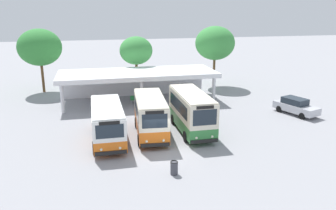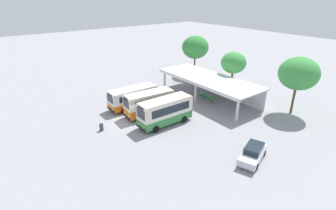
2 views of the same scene
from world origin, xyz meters
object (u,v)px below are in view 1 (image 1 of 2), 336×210
waiting_chair_far_end_seat (157,97)px  city_bus_nearest_orange (107,121)px  city_bus_middle_cream (191,111)px  parked_car_flank (296,106)px  waiting_chair_fourth_seat (147,98)px  litter_bin_apron (174,168)px  waiting_chair_end_by_column (132,99)px  city_bus_second_in_row (150,115)px  waiting_chair_middle_seat (142,98)px  waiting_chair_fifth_seat (152,98)px  waiting_chair_second_from_end (137,99)px

waiting_chair_far_end_seat → city_bus_nearest_orange: bearing=-119.7°
city_bus_middle_cream → city_bus_nearest_orange: bearing=-175.1°
parked_car_flank → waiting_chair_far_end_seat: 14.66m
waiting_chair_fourth_seat → litter_bin_apron: size_ratio=0.96×
waiting_chair_end_by_column → waiting_chair_far_end_seat: (2.75, 0.07, 0.00)m
city_bus_second_in_row → parked_car_flank: city_bus_second_in_row is taller
waiting_chair_middle_seat → waiting_chair_fifth_seat: size_ratio=1.00×
city_bus_middle_cream → waiting_chair_second_from_end: size_ratio=8.43×
city_bus_second_in_row → parked_car_flank: (15.06, 2.52, -0.97)m
city_bus_second_in_row → waiting_chair_end_by_column: size_ratio=8.14×
waiting_chair_fourth_seat → waiting_chair_fifth_seat: size_ratio=1.00×
litter_bin_apron → waiting_chair_second_from_end: bearing=89.9°
parked_car_flank → waiting_chair_fourth_seat: (-13.69, 7.47, -0.31)m
parked_car_flank → waiting_chair_end_by_column: bearing=154.2°
waiting_chair_fourth_seat → waiting_chair_far_end_seat: (1.10, 0.02, 0.00)m
waiting_chair_far_end_seat → litter_bin_apron: 17.31m
waiting_chair_fourth_seat → litter_bin_apron: bearing=-93.7°
waiting_chair_end_by_column → waiting_chair_fifth_seat: bearing=1.3°
waiting_chair_far_end_seat → litter_bin_apron: bearing=-97.4°
waiting_chair_end_by_column → waiting_chair_fourth_seat: bearing=1.5°
waiting_chair_fourth_seat → waiting_chair_far_end_seat: same height
waiting_chair_middle_seat → waiting_chair_fifth_seat: (1.10, 0.06, 0.00)m
waiting_chair_middle_seat → litter_bin_apron: size_ratio=0.96×
city_bus_second_in_row → waiting_chair_fourth_seat: (1.37, 9.98, -1.28)m
city_bus_middle_cream → litter_bin_apron: (-3.28, -7.24, -1.42)m
waiting_chair_middle_seat → waiting_chair_fourth_seat: bearing=6.1°
waiting_chair_fifth_seat → litter_bin_apron: bearing=-95.6°
waiting_chair_end_by_column → waiting_chair_fifth_seat: 2.20m
waiting_chair_fifth_seat → waiting_chair_fourth_seat: bearing=-179.4°
litter_bin_apron → city_bus_second_in_row: bearing=92.0°
city_bus_nearest_orange → litter_bin_apron: 7.73m
waiting_chair_second_from_end → waiting_chair_end_by_column: bearing=-173.0°
city_bus_nearest_orange → waiting_chair_fifth_seat: city_bus_nearest_orange is taller
city_bus_middle_cream → litter_bin_apron: size_ratio=8.06×
parked_car_flank → waiting_chair_fifth_seat: parked_car_flank is taller
waiting_chair_fourth_seat → waiting_chair_far_end_seat: size_ratio=1.00×
city_bus_second_in_row → waiting_chair_end_by_column: 10.03m
parked_car_flank → city_bus_second_in_row: bearing=-170.5°
city_bus_nearest_orange → waiting_chair_end_by_column: city_bus_nearest_orange is taller
waiting_chair_end_by_column → waiting_chair_far_end_seat: size_ratio=1.00×
city_bus_middle_cream → waiting_chair_far_end_seat: (-1.06, 9.93, -1.35)m
city_bus_middle_cream → parked_car_flank: (11.53, 2.43, -1.05)m
parked_car_flank → waiting_chair_far_end_seat: (-12.59, 7.49, -0.31)m
litter_bin_apron → waiting_chair_end_by_column: bearing=91.8°
city_bus_middle_cream → waiting_chair_fifth_seat: city_bus_middle_cream is taller
city_bus_nearest_orange → waiting_chair_fourth_seat: (4.90, 10.51, -1.12)m
city_bus_nearest_orange → litter_bin_apron: size_ratio=8.05×
waiting_chair_middle_seat → litter_bin_apron: (-0.57, -17.09, -0.07)m
waiting_chair_middle_seat → city_bus_nearest_orange: bearing=-112.6°
city_bus_nearest_orange → waiting_chair_middle_seat: (4.35, 10.45, -1.12)m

